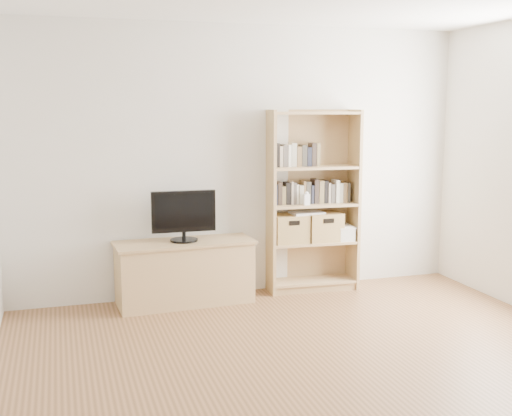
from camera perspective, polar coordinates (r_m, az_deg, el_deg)
name	(u,v)px	position (r m, az deg, el deg)	size (l,w,h in m)	color
floor	(352,397)	(4.30, 8.51, -16.29)	(4.50, 5.00, 0.01)	brown
back_wall	(243,161)	(6.25, -1.19, 4.18)	(4.50, 0.02, 2.60)	beige
tv_stand	(185,273)	(6.06, -6.36, -5.80)	(1.24, 0.47, 0.57)	tan
bookshelf	(313,201)	(6.37, 5.09, 0.60)	(0.90, 0.32, 1.80)	tan
television	(184,216)	(5.94, -6.45, -0.74)	(0.59, 0.05, 0.46)	black
books_row_mid	(312,192)	(6.38, 5.04, 1.44)	(0.83, 0.16, 0.22)	#1F212E
books_row_upper	(294,155)	(6.28, 3.36, 4.68)	(0.40, 0.15, 0.21)	#1F212E
baby_monitor	(307,200)	(6.24, 4.52, 0.75)	(0.06, 0.04, 0.11)	white
basket_left	(290,228)	(6.34, 3.02, -1.82)	(0.33, 0.28, 0.28)	olive
basket_right	(323,226)	(6.45, 5.99, -1.64)	(0.34, 0.28, 0.28)	olive
laptop	(307,213)	(6.36, 4.53, -0.42)	(0.31, 0.22, 0.02)	white
magazine_stack	(342,233)	(6.53, 7.63, -2.22)	(0.19, 0.28, 0.13)	silver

